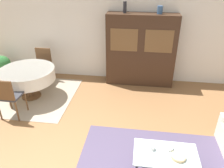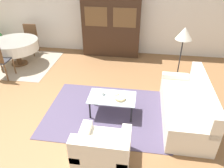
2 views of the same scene
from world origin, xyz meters
name	(u,v)px [view 1 (image 1 of 2)]	position (x,y,z in m)	size (l,w,h in m)	color
wall_back	(116,33)	(0.00, 3.63, 1.35)	(10.00, 0.06, 2.70)	silver
dining_rug	(34,96)	(-1.95, 2.23, 0.01)	(2.02, 2.05, 0.01)	gray
coffee_table	(165,156)	(1.19, 0.24, 0.39)	(0.98, 0.57, 0.42)	black
display_cabinet	(141,50)	(0.71, 3.36, 0.96)	(1.83, 0.45, 1.93)	#382316
dining_table	(27,75)	(-2.00, 2.19, 0.62)	(1.33, 1.33, 0.76)	brown
dining_chair_near	(8,95)	(-2.00, 1.31, 0.57)	(0.44, 0.44, 0.95)	brown
dining_chair_far	(43,63)	(-2.00, 3.07, 0.57)	(0.44, 0.44, 0.95)	brown
cup	(152,147)	(0.98, 0.31, 0.47)	(0.08, 0.08, 0.09)	white
bowl	(178,157)	(1.37, 0.18, 0.45)	(0.21, 0.21, 0.05)	tan
bowl_small	(168,147)	(1.24, 0.37, 0.45)	(0.15, 0.15, 0.04)	white
vase_tall	(125,7)	(0.25, 3.36, 2.06)	(0.09, 0.09, 0.28)	#232328
vase_short	(160,10)	(1.11, 3.36, 2.02)	(0.13, 0.13, 0.19)	#33517A
potted_plant	(2,65)	(-3.31, 3.13, 0.39)	(0.51, 0.51, 0.68)	#93664C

